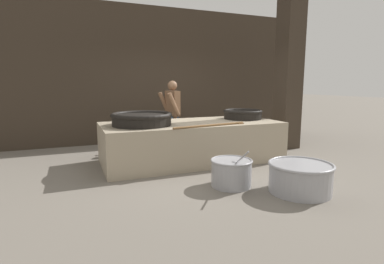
% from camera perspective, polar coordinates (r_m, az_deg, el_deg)
% --- Properties ---
extents(ground_plane, '(60.00, 60.00, 0.00)m').
position_cam_1_polar(ground_plane, '(6.07, 0.00, -5.45)').
color(ground_plane, slate).
extents(back_wall, '(8.74, 0.24, 3.51)m').
position_cam_1_polar(back_wall, '(8.23, -6.70, 10.67)').
color(back_wall, '#382D23').
rests_on(back_wall, ground_plane).
extents(support_pillar, '(0.48, 0.48, 3.51)m').
position_cam_1_polar(support_pillar, '(7.51, 17.94, 10.44)').
color(support_pillar, '#382D23').
rests_on(support_pillar, ground_plane).
extents(hearth_platform, '(3.49, 1.51, 0.78)m').
position_cam_1_polar(hearth_platform, '(5.98, 0.00, -1.84)').
color(hearth_platform, tan).
rests_on(hearth_platform, ground_plane).
extents(giant_wok_near, '(1.11, 1.11, 0.23)m').
position_cam_1_polar(giant_wok_near, '(5.55, -9.54, 2.55)').
color(giant_wok_near, black).
rests_on(giant_wok_near, hearth_platform).
extents(giant_wok_far, '(0.84, 0.84, 0.20)m').
position_cam_1_polar(giant_wok_far, '(6.58, 9.64, 3.42)').
color(giant_wok_far, black).
rests_on(giant_wok_far, hearth_platform).
extents(stirring_paddle, '(1.48, 0.29, 0.04)m').
position_cam_1_polar(stirring_paddle, '(5.39, 4.03, 1.32)').
color(stirring_paddle, brown).
rests_on(stirring_paddle, hearth_platform).
extents(cook, '(0.42, 0.62, 1.60)m').
position_cam_1_polar(cook, '(7.07, -3.77, 3.76)').
color(cook, brown).
rests_on(cook, ground_plane).
extents(prep_bowl_vegetables, '(0.63, 0.82, 0.65)m').
position_cam_1_polar(prep_bowl_vegetables, '(4.58, 7.51, -7.46)').
color(prep_bowl_vegetables, '#9E9EA3').
rests_on(prep_bowl_vegetables, ground_plane).
extents(prep_bowl_meat, '(0.91, 0.91, 0.43)m').
position_cam_1_polar(prep_bowl_meat, '(4.56, 19.91, -7.93)').
color(prep_bowl_meat, '#9E9EA3').
rests_on(prep_bowl_meat, ground_plane).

